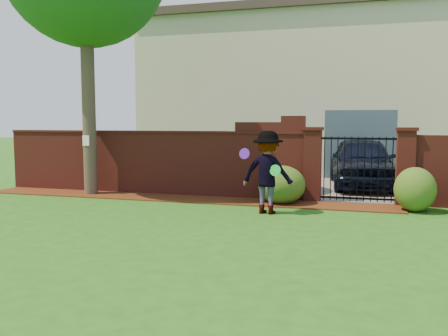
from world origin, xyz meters
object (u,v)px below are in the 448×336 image
(car, at_px, (363,163))
(frisbee_green, at_px, (275,170))
(man, at_px, (267,172))
(frisbee_purple, at_px, (245,154))

(car, bearing_deg, frisbee_green, -115.43)
(car, xyz_separation_m, frisbee_green, (-1.80, -4.97, 0.21))
(man, distance_m, frisbee_purple, 0.64)
(man, bearing_deg, car, -104.26)
(car, relative_size, man, 2.49)
(frisbee_purple, bearing_deg, man, 12.13)
(frisbee_purple, relative_size, frisbee_green, 0.99)
(man, bearing_deg, frisbee_green, 148.59)
(car, distance_m, frisbee_green, 5.29)
(car, xyz_separation_m, frisbee_purple, (-2.50, -4.89, 0.55))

